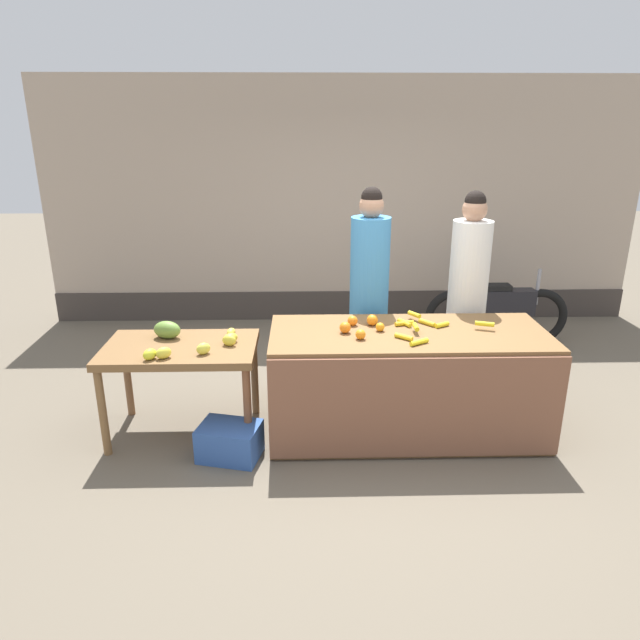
% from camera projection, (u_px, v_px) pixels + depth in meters
% --- Properties ---
extents(ground_plane, '(24.00, 24.00, 0.00)m').
position_uv_depth(ground_plane, '(364.00, 429.00, 4.68)').
color(ground_plane, '#665B4C').
extents(market_wall_back, '(7.18, 0.23, 2.91)m').
position_uv_depth(market_wall_back, '(343.00, 205.00, 6.97)').
color(market_wall_back, tan).
rests_on(market_wall_back, ground).
extents(fruit_stall_counter, '(2.15, 0.90, 0.85)m').
position_uv_depth(fruit_stall_counter, '(407.00, 382.00, 4.54)').
color(fruit_stall_counter, brown).
rests_on(fruit_stall_counter, ground).
extents(side_table_wooden, '(1.17, 0.73, 0.75)m').
position_uv_depth(side_table_wooden, '(181.00, 356.00, 4.43)').
color(side_table_wooden, brown).
rests_on(side_table_wooden, ground).
extents(banana_bunch_pile, '(0.80, 0.66, 0.07)m').
position_uv_depth(banana_bunch_pile, '(424.00, 326.00, 4.44)').
color(banana_bunch_pile, yellow).
rests_on(banana_bunch_pile, fruit_stall_counter).
extents(orange_pile, '(0.35, 0.39, 0.09)m').
position_uv_depth(orange_pile, '(361.00, 325.00, 4.43)').
color(orange_pile, orange).
rests_on(orange_pile, fruit_stall_counter).
extents(mango_papaya_pile, '(0.71, 0.62, 0.14)m').
position_uv_depth(mango_papaya_pile, '(181.00, 336.00, 4.43)').
color(mango_papaya_pile, yellow).
rests_on(mango_papaya_pile, side_table_wooden).
extents(vendor_woman_blue_shirt, '(0.34, 0.34, 1.88)m').
position_uv_depth(vendor_woman_blue_shirt, '(369.00, 294.00, 5.02)').
color(vendor_woman_blue_shirt, '#33333D').
rests_on(vendor_woman_blue_shirt, ground).
extents(vendor_woman_white_shirt, '(0.34, 0.34, 1.85)m').
position_uv_depth(vendor_woman_white_shirt, '(467.00, 296.00, 5.04)').
color(vendor_woman_white_shirt, '#33333D').
rests_on(vendor_woman_white_shirt, ground).
extents(parked_motorcycle, '(1.60, 0.18, 0.88)m').
position_uv_depth(parked_motorcycle, '(497.00, 311.00, 6.34)').
color(parked_motorcycle, black).
rests_on(parked_motorcycle, ground).
extents(produce_crate, '(0.50, 0.42, 0.26)m').
position_uv_depth(produce_crate, '(230.00, 441.00, 4.26)').
color(produce_crate, '#3359A5').
rests_on(produce_crate, ground).
extents(produce_sack, '(0.41, 0.45, 0.51)m').
position_uv_depth(produce_sack, '(291.00, 370.00, 5.18)').
color(produce_sack, tan).
rests_on(produce_sack, ground).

